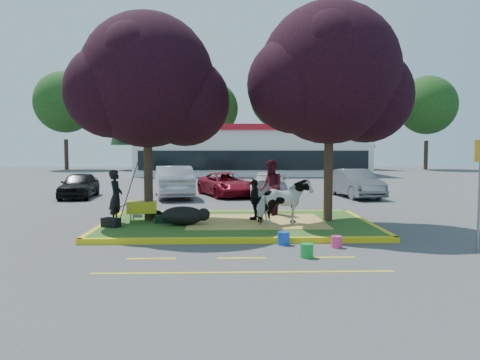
{
  "coord_description": "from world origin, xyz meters",
  "views": [
    {
      "loc": [
        -0.36,
        -14.46,
        2.47
      ],
      "look_at": [
        0.11,
        0.5,
        1.42
      ],
      "focal_mm": 35.0,
      "sensor_mm": 36.0,
      "label": 1
    }
  ],
  "objects_px": {
    "handler": "(116,197)",
    "car_silver": "(173,182)",
    "cow": "(284,202)",
    "wheelbarrow": "(142,207)",
    "bucket_blue": "(284,238)",
    "bucket_pink": "(337,242)",
    "car_black": "(79,185)",
    "sign_post": "(480,177)",
    "bucket_green": "(307,251)",
    "calf": "(183,216)"
  },
  "relations": [
    {
      "from": "sign_post",
      "to": "car_silver",
      "type": "height_order",
      "value": "sign_post"
    },
    {
      "from": "wheelbarrow",
      "to": "bucket_pink",
      "type": "bearing_deg",
      "value": -39.17
    },
    {
      "from": "bucket_blue",
      "to": "bucket_pink",
      "type": "bearing_deg",
      "value": -16.36
    },
    {
      "from": "cow",
      "to": "bucket_blue",
      "type": "height_order",
      "value": "cow"
    },
    {
      "from": "bucket_green",
      "to": "car_silver",
      "type": "height_order",
      "value": "car_silver"
    },
    {
      "from": "car_silver",
      "to": "bucket_green",
      "type": "bearing_deg",
      "value": 97.88
    },
    {
      "from": "calf",
      "to": "wheelbarrow",
      "type": "relative_size",
      "value": 0.79
    },
    {
      "from": "bucket_pink",
      "to": "calf",
      "type": "bearing_deg",
      "value": 146.99
    },
    {
      "from": "cow",
      "to": "bucket_pink",
      "type": "distance_m",
      "value": 2.77
    },
    {
      "from": "handler",
      "to": "bucket_blue",
      "type": "xyz_separation_m",
      "value": [
        4.81,
        -2.62,
        -0.8
      ]
    },
    {
      "from": "sign_post",
      "to": "car_black",
      "type": "xyz_separation_m",
      "value": [
        -13.11,
        12.28,
        -1.15
      ]
    },
    {
      "from": "cow",
      "to": "bucket_pink",
      "type": "relative_size",
      "value": 5.69
    },
    {
      "from": "cow",
      "to": "calf",
      "type": "xyz_separation_m",
      "value": [
        -3.02,
        0.11,
        -0.41
      ]
    },
    {
      "from": "cow",
      "to": "bucket_green",
      "type": "distance_m",
      "value": 3.57
    },
    {
      "from": "bucket_pink",
      "to": "car_black",
      "type": "distance_m",
      "value": 15.34
    },
    {
      "from": "handler",
      "to": "bucket_green",
      "type": "bearing_deg",
      "value": -127.04
    },
    {
      "from": "cow",
      "to": "car_black",
      "type": "xyz_separation_m",
      "value": [
        -8.9,
        9.22,
        -0.21
      ]
    },
    {
      "from": "calf",
      "to": "handler",
      "type": "xyz_separation_m",
      "value": [
        -2.06,
        0.39,
        0.54
      ]
    },
    {
      "from": "cow",
      "to": "sign_post",
      "type": "xyz_separation_m",
      "value": [
        4.21,
        -3.06,
        0.94
      ]
    },
    {
      "from": "cow",
      "to": "bucket_blue",
      "type": "xyz_separation_m",
      "value": [
        -0.27,
        -2.12,
        -0.67
      ]
    },
    {
      "from": "handler",
      "to": "bucket_green",
      "type": "relative_size",
      "value": 5.12
    },
    {
      "from": "bucket_green",
      "to": "bucket_pink",
      "type": "relative_size",
      "value": 1.11
    },
    {
      "from": "car_black",
      "to": "bucket_green",
      "type": "bearing_deg",
      "value": -58.82
    },
    {
      "from": "sign_post",
      "to": "bucket_blue",
      "type": "height_order",
      "value": "sign_post"
    },
    {
      "from": "car_black",
      "to": "bucket_blue",
      "type": "bearing_deg",
      "value": -56.76
    },
    {
      "from": "cow",
      "to": "wheelbarrow",
      "type": "bearing_deg",
      "value": 54.45
    },
    {
      "from": "sign_post",
      "to": "handler",
      "type": "bearing_deg",
      "value": 138.75
    },
    {
      "from": "calf",
      "to": "car_silver",
      "type": "xyz_separation_m",
      "value": [
        -1.29,
        9.15,
        0.35
      ]
    },
    {
      "from": "bucket_green",
      "to": "car_black",
      "type": "height_order",
      "value": "car_black"
    },
    {
      "from": "bucket_blue",
      "to": "car_black",
      "type": "relative_size",
      "value": 0.09
    },
    {
      "from": "bucket_blue",
      "to": "cow",
      "type": "bearing_deg",
      "value": 82.64
    },
    {
      "from": "wheelbarrow",
      "to": "bucket_blue",
      "type": "height_order",
      "value": "wheelbarrow"
    },
    {
      "from": "cow",
      "to": "wheelbarrow",
      "type": "height_order",
      "value": "cow"
    },
    {
      "from": "calf",
      "to": "bucket_blue",
      "type": "bearing_deg",
      "value": -48.49
    },
    {
      "from": "cow",
      "to": "calf",
      "type": "bearing_deg",
      "value": 64.78
    },
    {
      "from": "sign_post",
      "to": "car_black",
      "type": "distance_m",
      "value": 18.0
    },
    {
      "from": "handler",
      "to": "bucket_pink",
      "type": "relative_size",
      "value": 5.66
    },
    {
      "from": "cow",
      "to": "car_black",
      "type": "relative_size",
      "value": 0.44
    },
    {
      "from": "cow",
      "to": "sign_post",
      "type": "relative_size",
      "value": 0.58
    },
    {
      "from": "calf",
      "to": "wheelbarrow",
      "type": "distance_m",
      "value": 1.61
    },
    {
      "from": "calf",
      "to": "cow",
      "type": "bearing_deg",
      "value": -11.51
    },
    {
      "from": "sign_post",
      "to": "bucket_blue",
      "type": "relative_size",
      "value": 8.53
    },
    {
      "from": "car_silver",
      "to": "sign_post",
      "type": "bearing_deg",
      "value": 113.6
    },
    {
      "from": "handler",
      "to": "car_silver",
      "type": "relative_size",
      "value": 0.34
    },
    {
      "from": "bucket_pink",
      "to": "bucket_blue",
      "type": "bearing_deg",
      "value": 163.64
    },
    {
      "from": "bucket_green",
      "to": "car_silver",
      "type": "relative_size",
      "value": 0.07
    },
    {
      "from": "cow",
      "to": "car_black",
      "type": "height_order",
      "value": "cow"
    },
    {
      "from": "bucket_blue",
      "to": "calf",
      "type": "bearing_deg",
      "value": 140.88
    },
    {
      "from": "bucket_blue",
      "to": "car_black",
      "type": "distance_m",
      "value": 14.26
    },
    {
      "from": "wheelbarrow",
      "to": "cow",
      "type": "bearing_deg",
      "value": -18.81
    }
  ]
}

